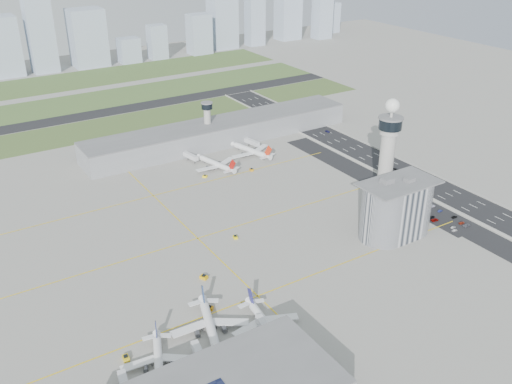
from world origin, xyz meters
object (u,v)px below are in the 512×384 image
control_tower (388,149)px  jet_bridge_far_0 (185,155)px  car_lot_8 (454,217)px  car_hw_4 (272,114)px  tug_0 (126,358)px  car_lot_0 (455,230)px  tug_1 (209,308)px  car_lot_5 (409,206)px  jet_bridge_far_1 (246,141)px  car_hw_1 (395,169)px  airplane_near_b (210,322)px  car_lot_7 (462,223)px  tug_5 (251,169)px  car_lot_6 (467,225)px  airplane_near_a (158,358)px  airplane_near_c (266,320)px  secondary_tower (207,119)px  airplane_far_a (215,160)px  car_hw_2 (328,131)px  airplane_far_b (250,147)px  car_lot_1 (453,227)px  tug_3 (235,237)px  car_lot_11 (422,202)px  car_lot_3 (432,217)px  car_lot_4 (423,211)px  tug_2 (204,277)px  jet_bridge_near_1 (205,369)px  car_lot_10 (432,206)px  jet_bridge_near_2 (272,341)px  tug_4 (205,176)px  car_lot_2 (435,220)px

control_tower → jet_bridge_far_0: control_tower is taller
car_lot_8 → car_hw_4: (13.47, 207.49, -0.00)m
tug_0 → car_lot_0: tug_0 is taller
tug_1 → car_lot_5: (145.15, 22.59, -0.36)m
jet_bridge_far_1 → car_hw_1: jet_bridge_far_1 is taller
airplane_near_b → car_lot_7: airplane_near_b is taller
car_hw_1 → jet_bridge_far_1: bearing=127.1°
tug_5 → car_lot_8: 133.35m
jet_bridge_far_1 → car_lot_6: 174.49m
airplane_near_a → airplane_near_c: size_ratio=0.96×
secondary_tower → car_lot_8: bearing=-70.2°
airplane_far_a → tug_0: (-118.05, -144.13, -4.36)m
tug_0 → car_lot_8: (199.47, 9.46, -0.38)m
jet_bridge_far_0 → car_hw_2: (119.07, -10.89, -2.27)m
jet_bridge_far_0 → car_hw_4: bearing=104.4°
airplane_far_b → car_lot_1: size_ratio=11.96×
airplane_far_a → tug_3: size_ratio=13.24×
car_lot_11 → airplane_far_b: bearing=22.5°
tug_5 → car_lot_3: tug_5 is taller
car_lot_4 → jet_bridge_far_0: bearing=36.3°
control_tower → tug_2: (-126.33, -12.77, -34.02)m
control_tower → tug_5: size_ratio=20.96×
control_tower → jet_bridge_near_1: size_ratio=4.61×
car_lot_3 → jet_bridge_far_0: bearing=23.5°
airplane_near_a → car_lot_10: bearing=121.7°
airplane_near_c → car_hw_1: size_ratio=9.29×
car_lot_8 → tug_3: bearing=66.4°
tug_2 → car_hw_4: tug_2 is taller
airplane_near_a → car_lot_8: size_ratio=9.15×
jet_bridge_near_2 → tug_5: jet_bridge_near_2 is taller
airplane_near_b → tug_5: bearing=160.1°
airplane_near_c → car_lot_1: (133.41, 15.94, -4.44)m
jet_bridge_far_1 → car_lot_0: (30.25, -169.92, -2.28)m
car_lot_5 → car_lot_7: (10.16, -29.97, -0.01)m
car_lot_7 → car_hw_2: bearing=-12.6°
airplane_far_b → car_lot_0: (37.12, -152.29, -5.06)m
car_lot_4 → car_hw_1: (29.80, 52.63, 0.05)m
jet_bridge_far_1 → car_lot_11: 142.48m
airplane_near_a → tug_0: airplane_near_a is taller
tug_1 → car_lot_0: bearing=129.5°
airplane_near_c → tug_3: airplane_near_c is taller
jet_bridge_near_2 → tug_3: (30.08, 80.42, -2.01)m
car_hw_4 → airplane_near_c: bearing=-126.1°
tug_3 → car_lot_8: tug_3 is taller
tug_0 → car_hw_4: bearing=-128.4°
tug_2 → control_tower: bearing=158.5°
control_tower → tug_4: 119.81m
tug_1 → car_lot_6: bearing=129.8°
car_lot_2 → car_lot_10: bearing=-37.4°
airplane_near_c → car_hw_2: airplane_near_c is taller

